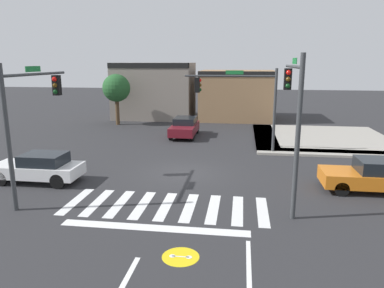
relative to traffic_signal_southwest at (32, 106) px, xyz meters
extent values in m
plane|color=#2B2B2D|center=(5.81, 3.94, -3.92)|extent=(120.00, 120.00, 0.00)
cube|color=silver|center=(1.92, -0.56, -3.92)|extent=(0.43, 2.95, 0.01)
cube|color=silver|center=(2.89, -0.56, -3.92)|extent=(0.43, 2.95, 0.01)
cube|color=silver|center=(3.86, -0.56, -3.92)|extent=(0.43, 2.95, 0.01)
cube|color=silver|center=(4.84, -0.56, -3.92)|extent=(0.43, 2.95, 0.01)
cube|color=silver|center=(5.81, -0.56, -3.92)|extent=(0.43, 2.95, 0.01)
cube|color=silver|center=(6.78, -0.56, -3.92)|extent=(0.43, 2.95, 0.01)
cube|color=silver|center=(7.75, -0.56, -3.92)|extent=(0.43, 2.95, 0.01)
cube|color=silver|center=(8.73, -0.56, -3.92)|extent=(0.43, 2.95, 0.01)
cube|color=silver|center=(9.70, -0.56, -3.92)|extent=(0.43, 2.95, 0.01)
cube|color=white|center=(5.81, -2.56, -3.92)|extent=(6.80, 0.50, 0.01)
cube|color=white|center=(5.81, -5.56, -3.92)|extent=(0.16, 2.00, 0.01)
cylinder|color=yellow|center=(7.07, -4.33, -3.92)|extent=(1.14, 1.14, 0.01)
cylinder|color=white|center=(6.81, -4.33, -3.91)|extent=(0.18, 0.18, 0.00)
cylinder|color=white|center=(7.33, -4.33, -3.91)|extent=(0.18, 0.18, 0.00)
cube|color=white|center=(7.07, -4.33, -3.91)|extent=(0.51, 0.05, 0.00)
cube|color=#9E998E|center=(14.81, 9.14, -3.84)|extent=(10.00, 1.60, 0.15)
cube|color=#9E998E|center=(10.61, 13.94, -3.84)|extent=(1.60, 10.00, 0.15)
cube|color=#9E998E|center=(14.81, 13.94, -3.84)|extent=(10.00, 10.00, 0.15)
cube|color=gray|center=(-0.25, 22.56, -1.10)|extent=(7.89, 5.23, 5.64)
cube|color=black|center=(-0.25, 20.14, 1.47)|extent=(7.89, 0.50, 0.50)
cube|color=#93704C|center=(8.22, 23.20, -1.48)|extent=(7.29, 6.52, 4.88)
cube|color=black|center=(8.22, 20.14, 0.71)|extent=(7.29, 0.50, 0.50)
cylinder|color=#383A3D|center=(0.00, -1.76, -1.07)|extent=(0.18, 0.18, 5.71)
cylinder|color=#383A3D|center=(0.00, 0.61, 1.31)|extent=(0.12, 4.74, 0.12)
cube|color=black|center=(0.00, 2.22, 0.74)|extent=(0.32, 0.32, 0.95)
sphere|color=red|center=(0.00, 2.05, 1.03)|extent=(0.22, 0.22, 0.22)
sphere|color=#4C330C|center=(0.00, 2.05, 0.74)|extent=(0.22, 0.22, 0.22)
sphere|color=#0C3814|center=(0.00, 2.05, 0.44)|extent=(0.22, 0.22, 0.22)
cube|color=#197233|center=(0.00, 0.37, 1.53)|extent=(0.03, 1.10, 0.24)
cylinder|color=#383A3D|center=(10.78, -1.05, -0.89)|extent=(0.18, 0.18, 6.06)
cylinder|color=#383A3D|center=(10.78, 1.23, 1.64)|extent=(0.12, 4.56, 0.12)
cube|color=black|center=(10.78, 2.90, 1.07)|extent=(0.32, 0.32, 0.95)
sphere|color=red|center=(10.78, 2.73, 1.36)|extent=(0.22, 0.22, 0.22)
sphere|color=#4C330C|center=(10.78, 2.73, 1.07)|extent=(0.22, 0.22, 0.22)
sphere|color=#0C3814|center=(10.78, 2.73, 0.77)|extent=(0.22, 0.22, 0.22)
cube|color=#197233|center=(10.78, 1.00, 1.86)|extent=(0.03, 1.10, 0.24)
cylinder|color=#383A3D|center=(10.80, 8.92, -1.24)|extent=(0.18, 0.18, 5.36)
cylinder|color=#383A3D|center=(7.96, 8.92, 0.96)|extent=(5.69, 0.12, 0.12)
cube|color=black|center=(5.90, 8.92, 0.38)|extent=(0.32, 0.32, 0.95)
sphere|color=red|center=(6.07, 8.92, 0.68)|extent=(0.22, 0.22, 0.22)
sphere|color=#4C330C|center=(6.07, 8.92, 0.38)|extent=(0.22, 0.22, 0.22)
sphere|color=#0C3814|center=(6.07, 8.92, 0.09)|extent=(0.22, 0.22, 0.22)
cube|color=#197233|center=(8.24, 8.92, 1.18)|extent=(1.10, 0.03, 0.24)
cube|color=maroon|center=(4.35, 13.36, -3.29)|extent=(1.85, 4.28, 0.66)
cube|color=black|center=(4.35, 13.73, -2.71)|extent=(1.63, 2.15, 0.50)
cylinder|color=black|center=(5.17, 11.90, -3.59)|extent=(0.22, 0.67, 0.67)
cylinder|color=black|center=(3.54, 11.90, -3.59)|extent=(0.22, 0.67, 0.67)
cylinder|color=black|center=(5.17, 14.81, -3.59)|extent=(0.22, 0.67, 0.67)
cylinder|color=black|center=(3.54, 14.81, -3.59)|extent=(0.22, 0.67, 0.67)
cube|color=white|center=(-1.02, 1.57, -3.31)|extent=(4.24, 1.77, 0.58)
cube|color=black|center=(-0.63, 1.57, -2.75)|extent=(1.98, 1.56, 0.53)
cylinder|color=black|center=(-2.46, 0.80, -3.57)|extent=(0.70, 0.22, 0.70)
cylinder|color=black|center=(-2.46, 2.35, -3.57)|extent=(0.70, 0.22, 0.70)
cylinder|color=black|center=(0.42, 0.80, -3.57)|extent=(0.70, 0.22, 0.70)
cylinder|color=black|center=(0.42, 2.35, -3.57)|extent=(0.70, 0.22, 0.70)
cube|color=orange|center=(14.72, 2.45, -3.32)|extent=(4.48, 1.87, 0.62)
cube|color=black|center=(14.99, 2.45, -2.72)|extent=(1.97, 1.64, 0.58)
cylinder|color=black|center=(13.20, 1.63, -3.60)|extent=(0.64, 0.22, 0.64)
cylinder|color=black|center=(13.20, 3.28, -3.60)|extent=(0.64, 0.22, 0.64)
cylinder|color=#4C3823|center=(-2.69, 17.94, -2.52)|extent=(0.36, 0.36, 2.80)
sphere|color=#235628|center=(-2.69, 17.94, -0.52)|extent=(2.53, 2.53, 2.53)
camera|label=1|loc=(8.77, -14.03, 1.84)|focal=33.70mm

